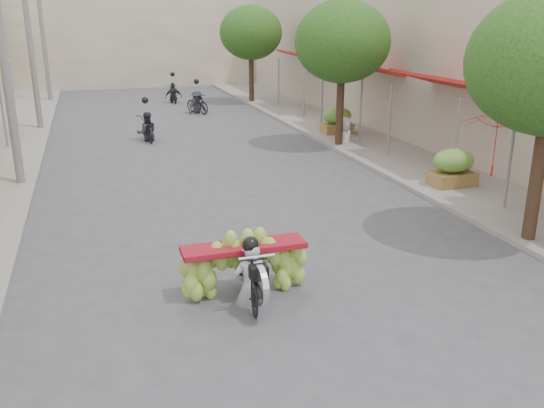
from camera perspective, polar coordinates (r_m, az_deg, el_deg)
The scene contains 17 objects.
ground at distance 7.81m, azimuth 12.23°, elevation -18.96°, with size 120.00×120.00×0.00m, color #4D4D52.
sidewalk_right at distance 23.25m, azimuth 9.23°, elevation 6.49°, with size 4.00×60.00×0.12m, color gray.
shophouse_row_right at distance 24.71m, azimuth 21.36°, elevation 13.09°, with size 9.77×40.00×6.00m.
far_building at distance 43.46m, azimuth -13.74°, elevation 16.12°, with size 20.00×6.00×7.00m, color #BEB196.
utility_pole_mid at distance 17.45m, azimuth -25.25°, elevation 14.41°, with size 0.60×0.24×8.00m.
utility_pole_far at distance 26.40m, azimuth -22.96°, elevation 15.40°, with size 0.60×0.24×8.00m.
utility_pole_back at distance 35.38m, azimuth -21.82°, elevation 15.88°, with size 0.60×0.24×8.00m.
street_tree_mid at distance 21.21m, azimuth 6.98°, elevation 15.64°, with size 3.40×3.40×5.25m.
street_tree_far at distance 32.52m, azimuth -2.11°, elevation 16.58°, with size 3.40×3.40×5.25m.
produce_crate_mid at distance 16.84m, azimuth 17.52°, elevation 3.74°, with size 1.20×0.88×1.16m.
produce_crate_far at distance 23.68m, azimuth 6.47°, elevation 8.43°, with size 1.20×0.88×1.16m.
banana_motorbike at distance 9.80m, azimuth -2.44°, elevation -5.79°, with size 2.20×1.88×2.05m.
market_umbrella at distance 15.25m, azimuth 21.63°, elevation 8.40°, with size 2.29×2.29×1.62m.
pedestrian at distance 21.91m, azimuth 7.19°, elevation 8.59°, with size 1.10×0.97×1.91m.
bg_motorbike_a at distance 23.08m, azimuth -12.33°, elevation 7.93°, with size 0.84×1.73×1.95m.
bg_motorbike_b at distance 29.32m, azimuth -7.44°, elevation 10.51°, with size 1.21×1.74×1.95m.
bg_motorbike_c at distance 33.28m, azimuth -9.76°, elevation 11.21°, with size 0.97×1.64×1.95m.
Camera 1 is at (-3.33, -5.31, 4.66)m, focal length 38.00 mm.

